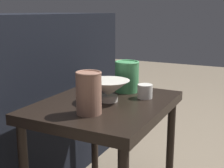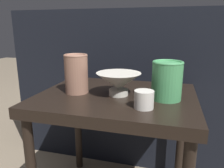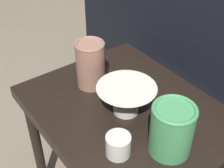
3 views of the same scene
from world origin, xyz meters
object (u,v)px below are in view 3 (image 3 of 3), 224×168
object	(u,v)px
vase_textured_left	(91,64)
cup	(118,145)
bowl	(126,97)
vase_colorful_right	(172,129)

from	to	relation	value
vase_textured_left	cup	distance (m)	0.30
bowl	vase_textured_left	size ratio (longest dim) A/B	1.11
bowl	cup	world-z (taller)	bowl
bowl	vase_textured_left	xyz separation A→B (m)	(-0.17, -0.01, 0.03)
bowl	vase_textured_left	distance (m)	0.17
vase_textured_left	cup	xyz separation A→B (m)	(0.28, -0.11, -0.05)
vase_textured_left	cup	world-z (taller)	vase_textured_left
vase_textured_left	vase_colorful_right	size ratio (longest dim) A/B	1.10
cup	vase_colorful_right	bearing A→B (deg)	59.84
vase_textured_left	vase_colorful_right	world-z (taller)	vase_textured_left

